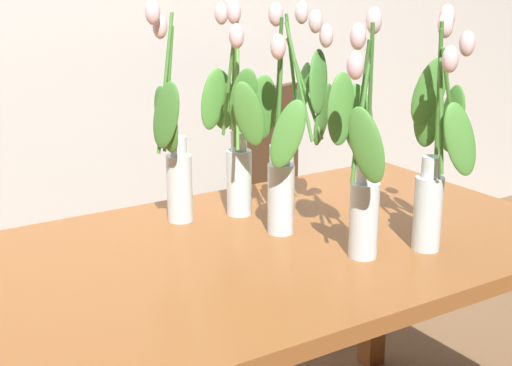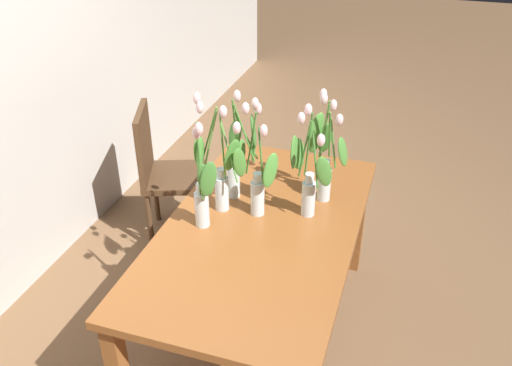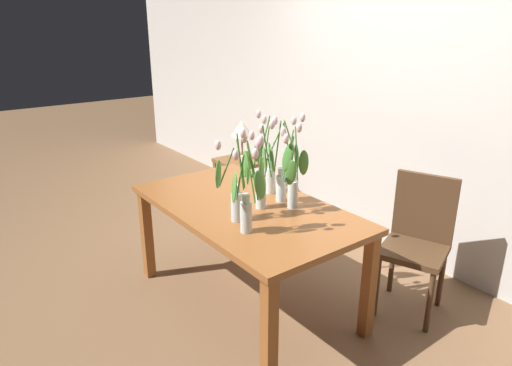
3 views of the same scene
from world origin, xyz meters
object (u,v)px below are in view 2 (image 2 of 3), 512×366
dining_table (261,241)px  dining_chair (162,168)px  tulip_vase_2 (219,169)px  tulip_vase_1 (203,196)px  tulip_vase_4 (325,158)px  tulip_vase_3 (257,183)px  tulip_vase_5 (239,159)px  tulip_vase_0 (308,178)px

dining_table → dining_chair: (0.71, 0.90, -0.12)m
tulip_vase_2 → dining_chair: (0.64, 0.66, -0.45)m
tulip_vase_1 → tulip_vase_4: (0.45, -0.48, 0.05)m
tulip_vase_3 → tulip_vase_2: bearing=95.6°
dining_chair → tulip_vase_1: bearing=-141.4°
tulip_vase_4 → tulip_vase_5: bearing=105.1°
tulip_vase_3 → tulip_vase_4: bearing=-46.9°
tulip_vase_1 → dining_chair: size_ratio=0.62×
tulip_vase_0 → tulip_vase_5: tulip_vase_0 is taller
tulip_vase_0 → dining_chair: (0.55, 1.08, -0.42)m
tulip_vase_2 → dining_chair: size_ratio=0.63×
tulip_vase_0 → tulip_vase_4: (0.19, -0.04, 0.02)m
tulip_vase_3 → tulip_vase_5: 0.20m
dining_table → tulip_vase_2: size_ratio=2.73×
tulip_vase_5 → tulip_vase_1: bearing=169.9°
tulip_vase_4 → tulip_vase_5: 0.43m
tulip_vase_1 → dining_chair: bearing=38.6°
dining_table → tulip_vase_1: size_ratio=2.76×
tulip_vase_1 → tulip_vase_3: size_ratio=1.01×
tulip_vase_0 → tulip_vase_2: (-0.08, 0.42, 0.02)m
dining_table → tulip_vase_0: 0.38m
dining_table → tulip_vase_3: tulip_vase_3 is taller
tulip_vase_4 → tulip_vase_0: bearing=167.2°
tulip_vase_5 → dining_chair: (0.47, 0.71, -0.43)m
tulip_vase_2 → tulip_vase_3: 0.19m
dining_table → tulip_vase_4: tulip_vase_4 is taller
tulip_vase_4 → tulip_vase_2: bearing=121.0°
tulip_vase_3 → tulip_vase_5: (0.15, 0.14, 0.03)m
tulip_vase_0 → dining_chair: 1.28m
tulip_vase_2 → tulip_vase_4: (0.28, -0.46, -0.00)m
tulip_vase_2 → tulip_vase_1: bearing=174.7°
tulip_vase_2 → tulip_vase_5: size_ratio=1.04×
dining_table → dining_chair: bearing=51.5°
tulip_vase_0 → tulip_vase_3: tulip_vase_3 is taller
tulip_vase_1 → tulip_vase_5: tulip_vase_1 is taller
dining_table → tulip_vase_5: size_ratio=2.83×
tulip_vase_1 → tulip_vase_5: (0.34, -0.06, 0.03)m
dining_chair → dining_table: bearing=-128.5°
tulip_vase_3 → tulip_vase_5: bearing=43.6°
dining_table → dining_chair: dining_chair is taller
dining_table → tulip_vase_2: 0.40m
dining_table → tulip_vase_2: tulip_vase_2 is taller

